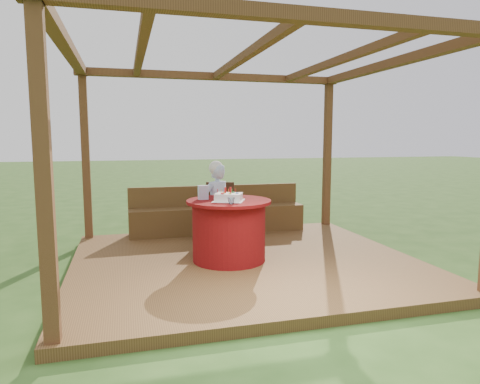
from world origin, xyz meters
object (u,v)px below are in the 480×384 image
(chair, at_px, (219,207))
(drinking_glass, at_px, (231,201))
(table, at_px, (229,230))
(gift_bag, at_px, (203,192))
(bench, at_px, (218,217))
(elderly_woman, at_px, (216,205))
(birthday_cake, at_px, (229,197))

(chair, xyz_separation_m, drinking_glass, (-0.21, -1.63, 0.34))
(table, height_order, drinking_glass, drinking_glass)
(chair, distance_m, gift_bag, 1.29)
(chair, distance_m, drinking_glass, 1.68)
(bench, relative_size, table, 2.70)
(bench, bearing_deg, elderly_woman, -103.26)
(birthday_cake, relative_size, gift_bag, 2.69)
(birthday_cake, bearing_deg, chair, 82.66)
(elderly_woman, height_order, birthday_cake, elderly_woman)
(elderly_woman, bearing_deg, drinking_glass, -91.56)
(elderly_woman, distance_m, drinking_glass, 1.04)
(table, relative_size, drinking_glass, 12.32)
(chair, relative_size, drinking_glass, 10.06)
(bench, distance_m, table, 1.75)
(bench, xyz_separation_m, drinking_glass, (-0.28, -2.09, 0.59))
(table, xyz_separation_m, birthday_cake, (-0.02, -0.09, 0.45))
(birthday_cake, distance_m, gift_bag, 0.37)
(table, height_order, elderly_woman, elderly_woman)
(bench, relative_size, drinking_glass, 33.24)
(bench, distance_m, chair, 0.53)
(birthday_cake, bearing_deg, elderly_woman, 90.54)
(bench, relative_size, chair, 3.30)
(bench, relative_size, elderly_woman, 2.32)
(table, distance_m, chair, 1.28)
(bench, bearing_deg, table, -97.34)
(table, bearing_deg, elderly_woman, 92.61)
(gift_bag, bearing_deg, birthday_cake, -38.30)
(elderly_woman, xyz_separation_m, birthday_cake, (0.01, -0.74, 0.21))
(bench, bearing_deg, chair, -98.76)
(elderly_woman, bearing_deg, bench, 76.74)
(drinking_glass, bearing_deg, table, 80.93)
(gift_bag, bearing_deg, bench, 70.30)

